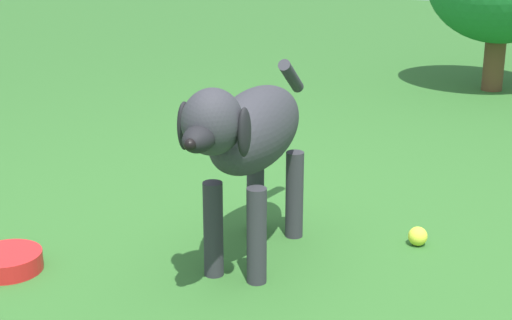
{
  "coord_description": "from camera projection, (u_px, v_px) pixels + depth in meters",
  "views": [
    {
      "loc": [
        -0.7,
        2.17,
        1.15
      ],
      "look_at": [
        0.08,
        -0.14,
        0.33
      ],
      "focal_mm": 56.37,
      "sensor_mm": 36.0,
      "label": 1
    }
  ],
  "objects": [
    {
      "name": "dog",
      "position": [
        250.0,
        137.0,
        2.5
      ],
      "size": [
        0.24,
        0.96,
        0.64
      ],
      "rotation": [
        0.0,
        0.0,
        1.54
      ],
      "color": "#2D2D33",
      "rests_on": "ground"
    },
    {
      "name": "water_bowl",
      "position": [
        8.0,
        261.0,
        2.56
      ],
      "size": [
        0.22,
        0.22,
        0.06
      ],
      "primitive_type": "cylinder",
      "color": "red",
      "rests_on": "ground"
    },
    {
      "name": "tennis_ball_0",
      "position": [
        418.0,
        236.0,
        2.74
      ],
      "size": [
        0.07,
        0.07,
        0.07
      ],
      "primitive_type": "sphere",
      "color": "#D5E038",
      "rests_on": "ground"
    },
    {
      "name": "ground",
      "position": [
        265.0,
        276.0,
        2.53
      ],
      "size": [
        14.0,
        14.0,
        0.0
      ],
      "primitive_type": "plane",
      "color": "#2D6026"
    }
  ]
}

